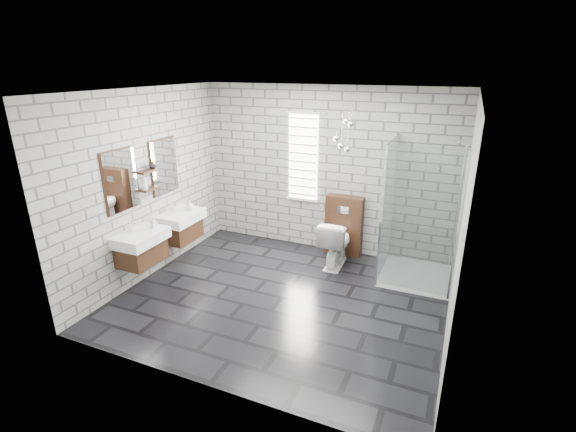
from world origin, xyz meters
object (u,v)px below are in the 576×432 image
Objects in this scene: vanity_right at (179,218)px; cistern_panel at (344,225)px; vanity_left at (139,238)px; toilet at (336,242)px; shower_enclosure at (411,249)px.

vanity_right reaches higher than cistern_panel.
vanity_right is 2.64m from cistern_panel.
vanity_left reaches higher than cistern_panel.
vanity_right is 2.07× the size of toilet.
cistern_panel is 1.25m from shower_enclosure.
cistern_panel is 0.47m from toilet.
shower_enclosure is 2.67× the size of toilet.
vanity_left is at bearing -135.83° from cistern_panel.
vanity_right is 2.46m from toilet.
cistern_panel is 0.49× the size of shower_enclosure.
toilet is (0.00, -0.46, -0.12)m from cistern_panel.
vanity_right is 0.77× the size of shower_enclosure.
toilet is (2.27, 0.87, -0.38)m from vanity_right.
cistern_panel is (2.27, 2.21, -0.26)m from vanity_left.
cistern_panel is at bearing 30.26° from vanity_right.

